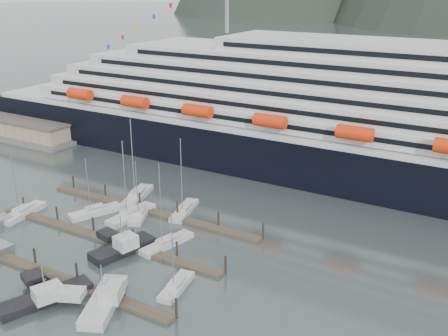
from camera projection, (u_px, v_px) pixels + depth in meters
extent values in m
plane|color=#434F4E|center=(113.00, 254.00, 85.87)|extent=(1600.00, 1600.00, 0.00)
cube|color=black|center=(362.00, 161.00, 117.40)|extent=(210.00, 28.00, 12.00)
cube|color=silver|center=(365.00, 133.00, 115.19)|extent=(205.80, 27.44, 1.50)
cube|color=silver|center=(389.00, 125.00, 111.94)|extent=(185.00, 26.00, 3.20)
cube|color=black|center=(372.00, 139.00, 101.28)|extent=(175.75, 0.20, 1.00)
cube|color=silver|center=(400.00, 111.00, 109.90)|extent=(180.00, 25.00, 3.20)
cube|color=black|center=(385.00, 124.00, 99.65)|extent=(171.00, 0.20, 1.00)
cube|color=silver|center=(412.00, 97.00, 107.86)|extent=(172.00, 24.00, 3.20)
cube|color=black|center=(398.00, 108.00, 98.02)|extent=(163.40, 0.20, 1.00)
cube|color=silver|center=(424.00, 83.00, 105.83)|extent=(160.00, 23.00, 3.20)
cube|color=black|center=(412.00, 92.00, 96.39)|extent=(152.00, 0.20, 1.00)
cube|color=silver|center=(437.00, 68.00, 103.82)|extent=(140.00, 22.00, 3.00)
cube|color=black|center=(426.00, 76.00, 94.79)|extent=(133.00, 0.20, 1.00)
cube|color=black|center=(441.00, 59.00, 93.64)|extent=(90.25, 0.20, 1.00)
cylinder|color=#FB330D|center=(80.00, 94.00, 134.69)|extent=(7.00, 2.80, 2.80)
cylinder|color=#FB330D|center=(135.00, 102.00, 126.19)|extent=(7.00, 2.80, 2.80)
cylinder|color=#FB330D|center=(198.00, 111.00, 117.69)|extent=(7.00, 2.80, 2.80)
cylinder|color=#FB330D|center=(270.00, 121.00, 109.19)|extent=(7.00, 2.80, 2.80)
cylinder|color=#FB330D|center=(355.00, 133.00, 100.68)|extent=(7.00, 2.80, 2.80)
cube|color=#595956|center=(22.00, 131.00, 153.91)|extent=(46.00, 20.00, 1.20)
cube|color=tan|center=(21.00, 124.00, 153.16)|extent=(42.00, 16.00, 5.00)
cube|color=#595147|center=(20.00, 115.00, 152.24)|extent=(43.00, 17.00, 0.60)
cube|color=#42362A|center=(44.00, 272.00, 80.02)|extent=(48.00, 2.00, 0.50)
cylinder|color=black|center=(35.00, 257.00, 81.94)|extent=(0.36, 0.36, 3.20)
cylinder|color=black|center=(77.00, 273.00, 77.69)|extent=(0.36, 0.36, 3.20)
cylinder|color=black|center=(124.00, 290.00, 73.44)|extent=(0.36, 0.36, 3.20)
cylinder|color=black|center=(176.00, 309.00, 69.19)|extent=(0.36, 0.36, 3.20)
cube|color=#42362A|center=(102.00, 238.00, 90.59)|extent=(48.00, 2.00, 0.50)
cylinder|color=black|center=(24.00, 205.00, 101.01)|extent=(0.36, 0.36, 3.20)
cylinder|color=black|center=(57.00, 215.00, 96.76)|extent=(0.36, 0.36, 3.20)
cylinder|color=black|center=(93.00, 226.00, 92.51)|extent=(0.36, 0.36, 3.20)
cylinder|color=black|center=(133.00, 238.00, 88.26)|extent=(0.36, 0.36, 3.20)
cylinder|color=black|center=(177.00, 251.00, 84.01)|extent=(0.36, 0.36, 3.20)
cylinder|color=black|center=(225.00, 265.00, 79.76)|extent=(0.36, 0.36, 3.20)
cube|color=#42362A|center=(149.00, 211.00, 101.15)|extent=(48.00, 2.00, 0.50)
cylinder|color=black|center=(73.00, 183.00, 111.57)|extent=(0.36, 0.36, 3.20)
cylinder|color=black|center=(105.00, 191.00, 107.32)|extent=(0.36, 0.36, 3.20)
cylinder|color=black|center=(140.00, 200.00, 103.07)|extent=(0.36, 0.36, 3.20)
cylinder|color=black|center=(177.00, 210.00, 98.82)|extent=(0.36, 0.36, 3.20)
cylinder|color=black|center=(218.00, 220.00, 94.57)|extent=(0.36, 0.36, 3.20)
cylinder|color=black|center=(263.00, 232.00, 90.32)|extent=(0.36, 0.36, 3.20)
cube|color=#BABABA|center=(23.00, 214.00, 99.80)|extent=(4.11, 10.17, 1.54)
cube|color=#BABABA|center=(23.00, 209.00, 99.46)|extent=(2.62, 3.71, 0.88)
cylinder|color=gray|center=(15.00, 183.00, 96.63)|extent=(0.18, 0.18, 12.12)
cube|color=#BABABA|center=(131.00, 216.00, 99.00)|extent=(3.49, 11.19, 1.55)
cube|color=#BABABA|center=(131.00, 211.00, 98.65)|extent=(2.42, 3.98, 0.88)
cylinder|color=gray|center=(125.00, 179.00, 95.43)|extent=(0.18, 0.18, 14.35)
cube|color=#BABABA|center=(96.00, 213.00, 100.21)|extent=(6.66, 10.36, 1.49)
cube|color=#BABABA|center=(95.00, 208.00, 99.88)|extent=(3.39, 4.10, 0.85)
cylinder|color=gray|center=(88.00, 185.00, 97.60)|extent=(0.17, 0.17, 10.61)
cube|color=#BABABA|center=(167.00, 244.00, 88.35)|extent=(4.60, 10.68, 1.32)
cube|color=#BABABA|center=(167.00, 240.00, 88.06)|extent=(2.62, 3.96, 0.76)
cylinder|color=gray|center=(161.00, 205.00, 84.99)|extent=(0.15, 0.15, 14.23)
cube|color=#BABABA|center=(137.00, 197.00, 107.28)|extent=(6.31, 11.76, 1.60)
cube|color=#BABABA|center=(137.00, 193.00, 106.92)|extent=(3.39, 4.50, 0.91)
cylinder|color=gray|center=(133.00, 159.00, 103.23)|extent=(0.18, 0.18, 16.09)
cube|color=#BABABA|center=(140.00, 216.00, 99.12)|extent=(5.73, 8.84, 1.33)
cube|color=#BABABA|center=(140.00, 211.00, 98.83)|extent=(2.96, 3.51, 0.76)
cylinder|color=gray|center=(137.00, 188.00, 96.30)|extent=(0.15, 0.15, 10.60)
cube|color=#BABABA|center=(184.00, 211.00, 100.86)|extent=(4.91, 10.45, 1.35)
cube|color=#BABABA|center=(184.00, 207.00, 100.56)|extent=(2.74, 3.92, 0.77)
cylinder|color=gray|center=(181.00, 176.00, 97.28)|extent=(0.15, 0.15, 14.33)
cube|color=#BABABA|center=(176.00, 288.00, 76.02)|extent=(3.66, 8.38, 1.26)
cube|color=#BABABA|center=(176.00, 283.00, 75.75)|extent=(2.25, 3.10, 0.72)
cylinder|color=gray|center=(173.00, 251.00, 73.12)|extent=(0.14, 0.14, 11.69)
cube|color=black|center=(46.00, 299.00, 73.06)|extent=(7.97, 13.13, 1.83)
cube|color=black|center=(33.00, 278.00, 76.33)|extent=(3.96, 3.80, 1.10)
cube|color=#BABABA|center=(48.00, 293.00, 71.50)|extent=(3.85, 4.54, 2.02)
cube|color=black|center=(47.00, 288.00, 71.25)|extent=(3.58, 4.24, 0.46)
cylinder|color=gray|center=(43.00, 279.00, 71.93)|extent=(0.15, 0.15, 4.59)
cube|color=#BABABA|center=(104.00, 303.00, 72.19)|extent=(8.08, 12.17, 1.96)
cube|color=#BABABA|center=(72.00, 294.00, 72.19)|extent=(4.10, 3.73, 1.18)
cube|color=#BABABA|center=(111.00, 292.00, 71.43)|extent=(3.96, 4.35, 2.16)
cube|color=black|center=(111.00, 287.00, 71.16)|extent=(3.68, 4.05, 0.49)
cylinder|color=gray|center=(102.00, 281.00, 70.97)|extent=(0.16, 0.16, 4.90)
cube|color=black|center=(123.00, 250.00, 86.28)|extent=(6.38, 11.64, 2.01)
cube|color=black|center=(108.00, 235.00, 88.65)|extent=(3.94, 3.24, 1.21)
cube|color=#BABABA|center=(126.00, 242.00, 84.87)|extent=(3.59, 3.94, 2.22)
cube|color=black|center=(125.00, 237.00, 84.59)|extent=(3.33, 3.67, 0.50)
cylinder|color=gray|center=(121.00, 230.00, 85.02)|extent=(0.16, 0.16, 5.04)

